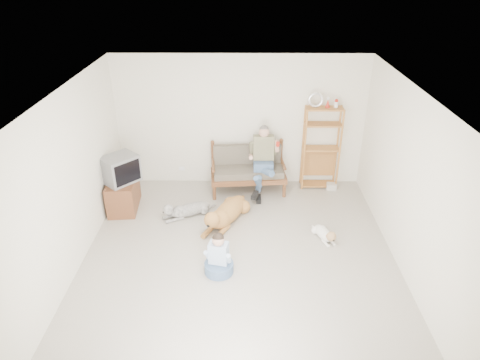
{
  "coord_description": "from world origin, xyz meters",
  "views": [
    {
      "loc": [
        0.06,
        -5.39,
        4.34
      ],
      "look_at": [
        0.01,
        1.0,
        0.95
      ],
      "focal_mm": 32.0,
      "sensor_mm": 36.0,
      "label": 1
    }
  ],
  "objects_px": {
    "etagere": "(321,147)",
    "golden_retriever": "(225,214)",
    "loveseat": "(248,168)",
    "tv_stand": "(123,194)"
  },
  "relations": [
    {
      "from": "etagere",
      "to": "tv_stand",
      "type": "bearing_deg",
      "value": -166.8
    },
    {
      "from": "loveseat",
      "to": "golden_retriever",
      "type": "height_order",
      "value": "loveseat"
    },
    {
      "from": "etagere",
      "to": "loveseat",
      "type": "bearing_deg",
      "value": -173.68
    },
    {
      "from": "loveseat",
      "to": "golden_retriever",
      "type": "bearing_deg",
      "value": -112.95
    },
    {
      "from": "etagere",
      "to": "golden_retriever",
      "type": "bearing_deg",
      "value": -142.76
    },
    {
      "from": "tv_stand",
      "to": "golden_retriever",
      "type": "distance_m",
      "value": 2.04
    },
    {
      "from": "loveseat",
      "to": "golden_retriever",
      "type": "distance_m",
      "value": 1.37
    },
    {
      "from": "tv_stand",
      "to": "golden_retriever",
      "type": "bearing_deg",
      "value": -19.83
    },
    {
      "from": "golden_retriever",
      "to": "tv_stand",
      "type": "bearing_deg",
      "value": -169.32
    },
    {
      "from": "loveseat",
      "to": "etagere",
      "type": "relative_size",
      "value": 0.77
    }
  ]
}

